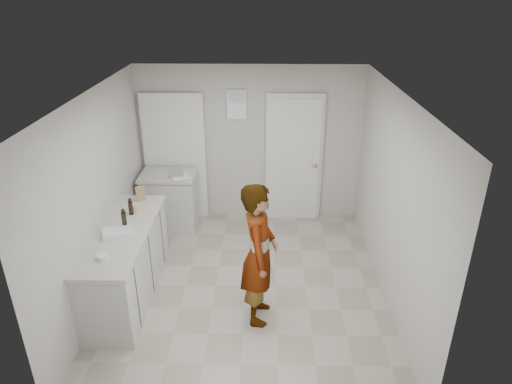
{
  "coord_description": "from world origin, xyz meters",
  "views": [
    {
      "loc": [
        0.23,
        -4.86,
        3.6
      ],
      "look_at": [
        0.13,
        0.4,
        1.17
      ],
      "focal_mm": 32.0,
      "sensor_mm": 36.0,
      "label": 1
    }
  ],
  "objects_px": {
    "spice_jar": "(135,210)",
    "baking_dish": "(118,233)",
    "oil_cruet_a": "(131,207)",
    "oil_cruet_b": "(124,219)",
    "egg_bowl": "(103,257)",
    "cake_mix_box": "(140,194)",
    "person": "(259,254)"
  },
  "relations": [
    {
      "from": "oil_cruet_a",
      "to": "oil_cruet_b",
      "type": "relative_size",
      "value": 0.85
    },
    {
      "from": "spice_jar",
      "to": "baking_dish",
      "type": "height_order",
      "value": "spice_jar"
    },
    {
      "from": "person",
      "to": "oil_cruet_a",
      "type": "distance_m",
      "value": 1.81
    },
    {
      "from": "person",
      "to": "baking_dish",
      "type": "xyz_separation_m",
      "value": [
        -1.65,
        0.27,
        0.1
      ]
    },
    {
      "from": "cake_mix_box",
      "to": "egg_bowl",
      "type": "distance_m",
      "value": 1.42
    },
    {
      "from": "oil_cruet_a",
      "to": "oil_cruet_b",
      "type": "bearing_deg",
      "value": -86.06
    },
    {
      "from": "spice_jar",
      "to": "person",
      "type": "bearing_deg",
      "value": -27.16
    },
    {
      "from": "oil_cruet_a",
      "to": "egg_bowl",
      "type": "height_order",
      "value": "oil_cruet_a"
    },
    {
      "from": "cake_mix_box",
      "to": "baking_dish",
      "type": "relative_size",
      "value": 0.51
    },
    {
      "from": "person",
      "to": "spice_jar",
      "type": "xyz_separation_m",
      "value": [
        -1.59,
        0.82,
        0.12
      ]
    },
    {
      "from": "person",
      "to": "egg_bowl",
      "type": "bearing_deg",
      "value": 101.62
    },
    {
      "from": "cake_mix_box",
      "to": "egg_bowl",
      "type": "relative_size",
      "value": 1.58
    },
    {
      "from": "cake_mix_box",
      "to": "baking_dish",
      "type": "xyz_separation_m",
      "value": [
        -0.04,
        -0.91,
        -0.07
      ]
    },
    {
      "from": "oil_cruet_b",
      "to": "baking_dish",
      "type": "height_order",
      "value": "oil_cruet_b"
    },
    {
      "from": "spice_jar",
      "to": "baking_dish",
      "type": "bearing_deg",
      "value": -95.95
    },
    {
      "from": "oil_cruet_b",
      "to": "egg_bowl",
      "type": "relative_size",
      "value": 2.12
    },
    {
      "from": "oil_cruet_b",
      "to": "egg_bowl",
      "type": "height_order",
      "value": "oil_cruet_b"
    },
    {
      "from": "oil_cruet_b",
      "to": "egg_bowl",
      "type": "bearing_deg",
      "value": -94.56
    },
    {
      "from": "baking_dish",
      "to": "oil_cruet_a",
      "type": "bearing_deg",
      "value": 87.54
    },
    {
      "from": "egg_bowl",
      "to": "oil_cruet_b",
      "type": "bearing_deg",
      "value": 85.44
    },
    {
      "from": "person",
      "to": "oil_cruet_a",
      "type": "xyz_separation_m",
      "value": [
        -1.63,
        0.78,
        0.18
      ]
    },
    {
      "from": "oil_cruet_b",
      "to": "person",
      "type": "bearing_deg",
      "value": -14.53
    },
    {
      "from": "spice_jar",
      "to": "oil_cruet_a",
      "type": "bearing_deg",
      "value": -134.84
    },
    {
      "from": "person",
      "to": "cake_mix_box",
      "type": "xyz_separation_m",
      "value": [
        -1.6,
        1.18,
        0.17
      ]
    },
    {
      "from": "oil_cruet_a",
      "to": "oil_cruet_b",
      "type": "xyz_separation_m",
      "value": [
        0.03,
        -0.37,
        0.02
      ]
    },
    {
      "from": "spice_jar",
      "to": "oil_cruet_a",
      "type": "relative_size",
      "value": 0.39
    },
    {
      "from": "spice_jar",
      "to": "oil_cruet_b",
      "type": "xyz_separation_m",
      "value": [
        -0.01,
        -0.4,
        0.08
      ]
    },
    {
      "from": "spice_jar",
      "to": "egg_bowl",
      "type": "bearing_deg",
      "value": -93.35
    },
    {
      "from": "egg_bowl",
      "to": "oil_cruet_a",
      "type": "bearing_deg",
      "value": 88.49
    },
    {
      "from": "egg_bowl",
      "to": "cake_mix_box",
      "type": "bearing_deg",
      "value": 88.02
    },
    {
      "from": "cake_mix_box",
      "to": "baking_dish",
      "type": "height_order",
      "value": "cake_mix_box"
    },
    {
      "from": "baking_dish",
      "to": "egg_bowl",
      "type": "relative_size",
      "value": 3.11
    }
  ]
}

